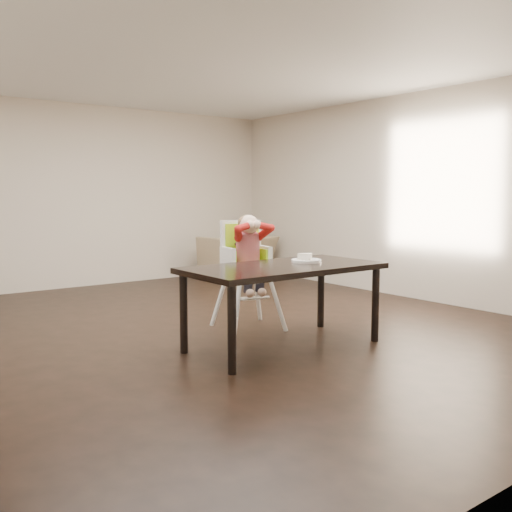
{
  "coord_description": "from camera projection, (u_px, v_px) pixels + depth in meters",
  "views": [
    {
      "loc": [
        -3.19,
        -4.83,
        1.39
      ],
      "look_at": [
        0.18,
        -0.36,
        0.77
      ],
      "focal_mm": 40.0,
      "sensor_mm": 36.0,
      "label": 1
    }
  ],
  "objects": [
    {
      "name": "armchair",
      "position": [
        238.0,
        250.0,
        9.38
      ],
      "size": [
        1.21,
        0.95,
        0.93
      ],
      "primitive_type": "imported",
      "rotation": [
        0.0,
        0.0,
        3.41
      ],
      "color": "tan",
      "rests_on": "ground"
    },
    {
      "name": "dining_table",
      "position": [
        283.0,
        274.0,
        5.12
      ],
      "size": [
        1.8,
        0.9,
        0.75
      ],
      "color": "black",
      "rests_on": "ground"
    },
    {
      "name": "room_walls",
      "position": [
        220.0,
        147.0,
        5.69
      ],
      "size": [
        6.02,
        7.02,
        2.71
      ],
      "color": "beige",
      "rests_on": "ground"
    },
    {
      "name": "high_chair",
      "position": [
        247.0,
        249.0,
        5.85
      ],
      "size": [
        0.57,
        0.57,
        1.17
      ],
      "rotation": [
        0.0,
        0.0,
        -0.19
      ],
      "color": "white",
      "rests_on": "ground"
    },
    {
      "name": "ground",
      "position": [
        221.0,
        328.0,
        5.9
      ],
      "size": [
        7.0,
        7.0,
        0.0
      ],
      "primitive_type": "plane",
      "color": "black",
      "rests_on": "ground"
    },
    {
      "name": "plate",
      "position": [
        306.0,
        259.0,
        5.34
      ],
      "size": [
        0.35,
        0.35,
        0.08
      ],
      "rotation": [
        0.0,
        0.0,
        0.28
      ],
      "color": "white",
      "rests_on": "dining_table"
    }
  ]
}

